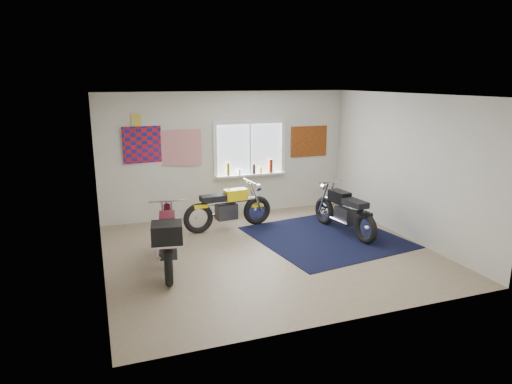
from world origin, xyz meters
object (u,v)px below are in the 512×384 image
object	(u,v)px
navy_rug	(326,237)
black_chrome_bike	(344,212)
maroon_tourer	(168,240)
yellow_triumph	(228,209)

from	to	relation	value
navy_rug	black_chrome_bike	world-z (taller)	black_chrome_bike
navy_rug	maroon_tourer	bearing A→B (deg)	-169.55
yellow_triumph	black_chrome_bike	size ratio (longest dim) A/B	1.01
maroon_tourer	black_chrome_bike	bearing A→B (deg)	-70.21
navy_rug	yellow_triumph	world-z (taller)	yellow_triumph
black_chrome_bike	maroon_tourer	bearing A→B (deg)	93.52
navy_rug	maroon_tourer	size ratio (longest dim) A/B	1.33
yellow_triumph	maroon_tourer	world-z (taller)	maroon_tourer
navy_rug	maroon_tourer	distance (m)	3.18
black_chrome_bike	maroon_tourer	size ratio (longest dim) A/B	0.96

